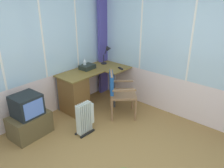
{
  "coord_description": "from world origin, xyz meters",
  "views": [
    {
      "loc": [
        -1.79,
        -1.48,
        2.32
      ],
      "look_at": [
        0.88,
        0.85,
        0.81
      ],
      "focal_mm": 35.99,
      "sensor_mm": 36.0,
      "label": 1
    }
  ],
  "objects_px": {
    "tv_on_stand": "(29,118)",
    "space_heater": "(85,118)",
    "desk_lamp": "(108,52)",
    "tv_remote": "(121,68)",
    "paper_tray": "(87,67)",
    "spray_bottle": "(85,64)",
    "wooden_armchair": "(117,89)",
    "desk": "(77,91)"
  },
  "relations": [
    {
      "from": "tv_on_stand",
      "to": "space_heater",
      "type": "distance_m",
      "value": 0.94
    },
    {
      "from": "desk_lamp",
      "to": "tv_remote",
      "type": "distance_m",
      "value": 0.53
    },
    {
      "from": "paper_tray",
      "to": "space_heater",
      "type": "xyz_separation_m",
      "value": [
        -0.83,
        -0.8,
        -0.52
      ]
    },
    {
      "from": "tv_remote",
      "to": "spray_bottle",
      "type": "bearing_deg",
      "value": 152.92
    },
    {
      "from": "spray_bottle",
      "to": "tv_on_stand",
      "type": "bearing_deg",
      "value": -172.91
    },
    {
      "from": "tv_remote",
      "to": "space_heater",
      "type": "distance_m",
      "value": 1.41
    },
    {
      "from": "wooden_armchair",
      "to": "desk",
      "type": "bearing_deg",
      "value": 116.21
    },
    {
      "from": "desk",
      "to": "tv_remote",
      "type": "distance_m",
      "value": 1.03
    },
    {
      "from": "desk_lamp",
      "to": "desk",
      "type": "bearing_deg",
      "value": -179.11
    },
    {
      "from": "desk",
      "to": "space_heater",
      "type": "xyz_separation_m",
      "value": [
        -0.43,
        -0.72,
        -0.13
      ]
    },
    {
      "from": "wooden_armchair",
      "to": "tv_remote",
      "type": "bearing_deg",
      "value": 32.13
    },
    {
      "from": "wooden_armchair",
      "to": "space_heater",
      "type": "xyz_separation_m",
      "value": [
        -0.8,
        0.02,
        -0.28
      ]
    },
    {
      "from": "tv_remote",
      "to": "spray_bottle",
      "type": "relative_size",
      "value": 0.69
    },
    {
      "from": "tv_remote",
      "to": "space_heater",
      "type": "relative_size",
      "value": 0.26
    },
    {
      "from": "spray_bottle",
      "to": "wooden_armchair",
      "type": "xyz_separation_m",
      "value": [
        0.0,
        -0.87,
        -0.3
      ]
    },
    {
      "from": "desk",
      "to": "space_heater",
      "type": "height_order",
      "value": "desk"
    },
    {
      "from": "desk",
      "to": "spray_bottle",
      "type": "xyz_separation_m",
      "value": [
        0.36,
        0.12,
        0.45
      ]
    },
    {
      "from": "spray_bottle",
      "to": "wooden_armchair",
      "type": "relative_size",
      "value": 0.24
    },
    {
      "from": "tv_remote",
      "to": "desk",
      "type": "bearing_deg",
      "value": 174.64
    },
    {
      "from": "desk_lamp",
      "to": "paper_tray",
      "type": "distance_m",
      "value": 0.6
    },
    {
      "from": "paper_tray",
      "to": "desk_lamp",
      "type": "bearing_deg",
      "value": -6.88
    },
    {
      "from": "desk_lamp",
      "to": "wooden_armchair",
      "type": "relative_size",
      "value": 0.45
    },
    {
      "from": "spray_bottle",
      "to": "tv_on_stand",
      "type": "distance_m",
      "value": 1.56
    },
    {
      "from": "space_heater",
      "to": "desk_lamp",
      "type": "bearing_deg",
      "value": 27.92
    },
    {
      "from": "spray_bottle",
      "to": "tv_remote",
      "type": "bearing_deg",
      "value": -48.73
    },
    {
      "from": "paper_tray",
      "to": "desk",
      "type": "bearing_deg",
      "value": -168.24
    },
    {
      "from": "tv_remote",
      "to": "paper_tray",
      "type": "xyz_separation_m",
      "value": [
        -0.46,
        0.52,
        0.03
      ]
    },
    {
      "from": "desk",
      "to": "wooden_armchair",
      "type": "bearing_deg",
      "value": -63.79
    },
    {
      "from": "tv_on_stand",
      "to": "space_heater",
      "type": "relative_size",
      "value": 1.3
    },
    {
      "from": "desk_lamp",
      "to": "tv_on_stand",
      "type": "distance_m",
      "value": 2.16
    },
    {
      "from": "desk",
      "to": "space_heater",
      "type": "distance_m",
      "value": 0.85
    },
    {
      "from": "spray_bottle",
      "to": "desk",
      "type": "bearing_deg",
      "value": -161.32
    },
    {
      "from": "desk_lamp",
      "to": "tv_remote",
      "type": "xyz_separation_m",
      "value": [
        -0.1,
        -0.45,
        -0.25
      ]
    },
    {
      "from": "desk_lamp",
      "to": "spray_bottle",
      "type": "relative_size",
      "value": 1.87
    },
    {
      "from": "tv_remote",
      "to": "tv_on_stand",
      "type": "relative_size",
      "value": 0.2
    },
    {
      "from": "paper_tray",
      "to": "tv_on_stand",
      "type": "relative_size",
      "value": 0.4
    },
    {
      "from": "desk_lamp",
      "to": "paper_tray",
      "type": "xyz_separation_m",
      "value": [
        -0.56,
        0.07,
        -0.22
      ]
    },
    {
      "from": "desk",
      "to": "tv_on_stand",
      "type": "xyz_separation_m",
      "value": [
        -1.09,
        -0.06,
        -0.09
      ]
    },
    {
      "from": "tv_remote",
      "to": "paper_tray",
      "type": "distance_m",
      "value": 0.69
    },
    {
      "from": "desk",
      "to": "wooden_armchair",
      "type": "height_order",
      "value": "wooden_armchair"
    },
    {
      "from": "desk_lamp",
      "to": "paper_tray",
      "type": "relative_size",
      "value": 1.34
    },
    {
      "from": "tv_remote",
      "to": "tv_on_stand",
      "type": "height_order",
      "value": "tv_remote"
    }
  ]
}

